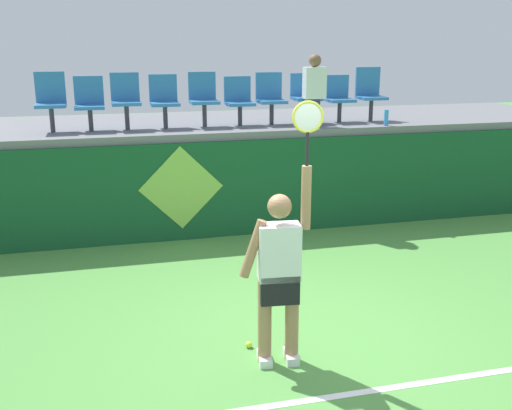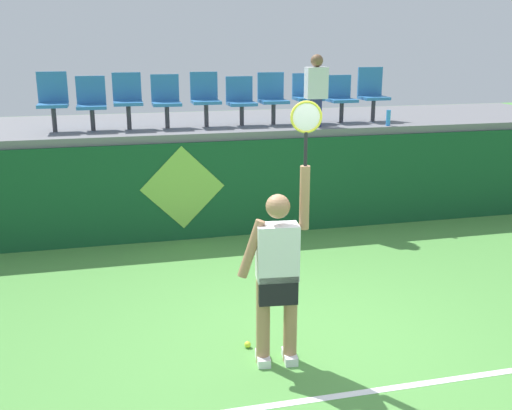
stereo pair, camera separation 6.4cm
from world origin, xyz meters
The scene contains 19 objects.
ground_plane centered at (0.00, 0.00, 0.00)m, with size 40.00×40.00×0.00m, color #519342.
court_back_wall centered at (0.00, 3.60, 0.75)m, with size 13.15×0.20×1.50m, color #144C28.
spectator_platform centered at (0.00, 4.94, 1.56)m, with size 13.15×2.80×0.12m, color slate.
court_baseline_stripe centered at (0.00, -0.98, 0.00)m, with size 11.84×0.08×0.01m, color white.
tennis_player centered at (-0.35, -0.30, 0.93)m, with size 0.75×0.30×2.48m.
tennis_ball centered at (-0.57, 0.02, 0.03)m, with size 0.07×0.07×0.07m, color #D1E533.
water_bottle centered at (2.62, 3.67, 1.74)m, with size 0.07×0.07×0.25m, color #338CE5.
stadium_chair_0 centered at (-2.58, 4.33, 2.10)m, with size 0.44×0.42×0.89m.
stadium_chair_1 centered at (-2.02, 4.33, 2.06)m, with size 0.44×0.42×0.81m.
stadium_chair_2 centered at (-1.47, 4.33, 2.10)m, with size 0.44×0.42×0.86m.
stadium_chair_3 centered at (-0.88, 4.33, 2.07)m, with size 0.44×0.42×0.82m.
stadium_chair_4 centered at (-0.26, 4.33, 2.09)m, with size 0.44×0.42×0.85m.
stadium_chair_5 centered at (0.32, 4.33, 2.04)m, with size 0.44×0.42×0.77m.
stadium_chair_6 centered at (0.85, 4.33, 2.07)m, with size 0.44×0.42×0.83m.
stadium_chair_7 centered at (1.44, 4.33, 2.08)m, with size 0.44×0.42×0.81m.
stadium_chair_8 centered at (2.04, 4.33, 2.05)m, with size 0.44×0.42×0.77m.
stadium_chair_9 centered at (2.61, 4.34, 2.10)m, with size 0.44×0.42×0.90m.
spectator_0 centered at (1.44, 3.88, 2.21)m, with size 0.34×0.20×1.13m.
wall_signage_mount centered at (-0.77, 3.49, 0.00)m, with size 1.27×0.01×1.46m.
Camera 1 is at (-1.82, -5.20, 2.99)m, focal length 41.93 mm.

